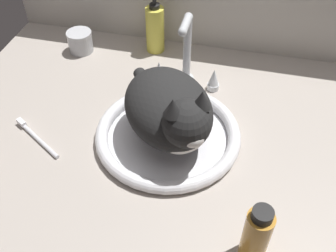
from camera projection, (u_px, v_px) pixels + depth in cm
name	position (u px, v px, depth cm)	size (l,w,h in cm)	color
countertop	(156.00, 135.00, 94.96)	(107.03, 77.10, 3.00)	#ADA399
sink_basin	(168.00, 134.00, 91.16)	(33.73, 33.73, 2.99)	white
faucet	(186.00, 62.00, 100.20)	(17.96, 9.74, 21.32)	silver
cat	(171.00, 111.00, 83.77)	(29.15, 33.11, 17.93)	black
amber_bottle	(256.00, 235.00, 67.10)	(4.79, 4.79, 13.63)	gold
soap_pump_bottle	(155.00, 28.00, 113.01)	(5.32, 5.32, 18.26)	#E5DB4C
metal_jar	(80.00, 42.00, 115.49)	(7.31, 7.31, 6.23)	#B2B5BA
toothbrush	(36.00, 137.00, 91.42)	(14.49, 9.32, 1.70)	silver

